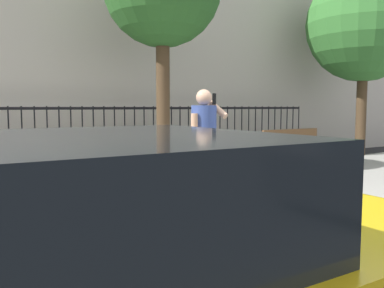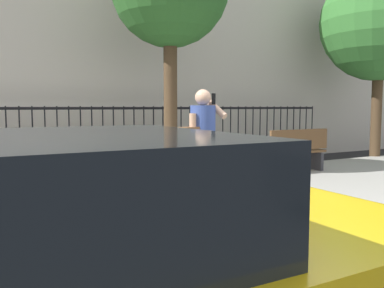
% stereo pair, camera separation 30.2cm
% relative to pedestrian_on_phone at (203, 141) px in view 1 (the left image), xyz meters
% --- Properties ---
extents(ground_plane, '(60.00, 60.00, 0.00)m').
position_rel_pedestrian_on_phone_xyz_m(ground_plane, '(0.66, -1.38, -1.12)').
color(ground_plane, black).
extents(sidewalk, '(28.00, 4.40, 0.15)m').
position_rel_pedestrian_on_phone_xyz_m(sidewalk, '(0.66, 0.82, -1.04)').
color(sidewalk, '#9E9B93').
rests_on(sidewalk, ground).
extents(iron_fence, '(12.03, 0.04, 1.60)m').
position_rel_pedestrian_on_phone_xyz_m(iron_fence, '(0.66, 4.52, -0.10)').
color(iron_fence, black).
rests_on(iron_fence, ground).
extents(pedestrian_on_phone, '(0.71, 0.52, 1.67)m').
position_rel_pedestrian_on_phone_xyz_m(pedestrian_on_phone, '(0.00, 0.00, 0.00)').
color(pedestrian_on_phone, tan).
rests_on(pedestrian_on_phone, sidewalk).
extents(street_bench, '(1.60, 0.45, 0.95)m').
position_rel_pedestrian_on_phone_xyz_m(street_bench, '(3.50, 1.90, -0.47)').
color(street_bench, brown).
rests_on(street_bench, sidewalk).
extents(street_tree_near, '(3.33, 3.33, 5.65)m').
position_rel_pedestrian_on_phone_xyz_m(street_tree_near, '(7.68, 3.03, 2.85)').
color(street_tree_near, '#4C3823').
rests_on(street_tree_near, ground).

